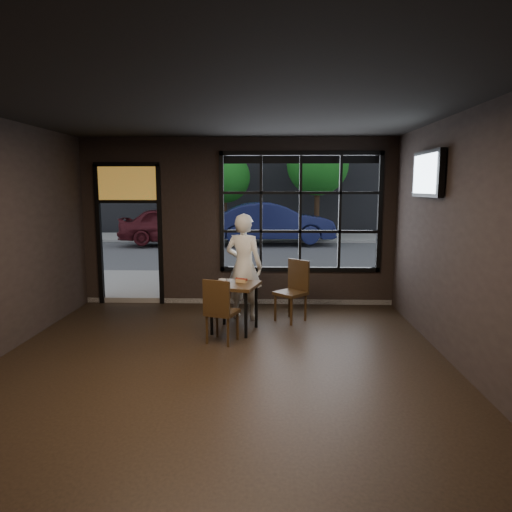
{
  "coord_description": "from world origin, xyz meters",
  "views": [
    {
      "loc": [
        0.65,
        -5.22,
        2.27
      ],
      "look_at": [
        0.4,
        2.2,
        1.15
      ],
      "focal_mm": 32.0,
      "sensor_mm": 36.0,
      "label": 1
    }
  ],
  "objects_px": {
    "cafe_table": "(234,307)",
    "navy_car": "(272,223)",
    "man": "(244,267)",
    "chair_near": "(222,310)"
  },
  "relations": [
    {
      "from": "cafe_table",
      "to": "man",
      "type": "height_order",
      "value": "man"
    },
    {
      "from": "cafe_table",
      "to": "navy_car",
      "type": "distance_m",
      "value": 10.98
    },
    {
      "from": "man",
      "to": "navy_car",
      "type": "height_order",
      "value": "man"
    },
    {
      "from": "cafe_table",
      "to": "chair_near",
      "type": "distance_m",
      "value": 0.54
    },
    {
      "from": "chair_near",
      "to": "navy_car",
      "type": "relative_size",
      "value": 0.2
    },
    {
      "from": "cafe_table",
      "to": "man",
      "type": "xyz_separation_m",
      "value": [
        0.11,
        0.74,
        0.53
      ]
    },
    {
      "from": "cafe_table",
      "to": "navy_car",
      "type": "relative_size",
      "value": 0.16
    },
    {
      "from": "navy_car",
      "to": "man",
      "type": "bearing_deg",
      "value": 171.49
    },
    {
      "from": "man",
      "to": "navy_car",
      "type": "xyz_separation_m",
      "value": [
        0.51,
        10.22,
        -0.02
      ]
    },
    {
      "from": "navy_car",
      "to": "cafe_table",
      "type": "bearing_deg",
      "value": 171.12
    }
  ]
}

